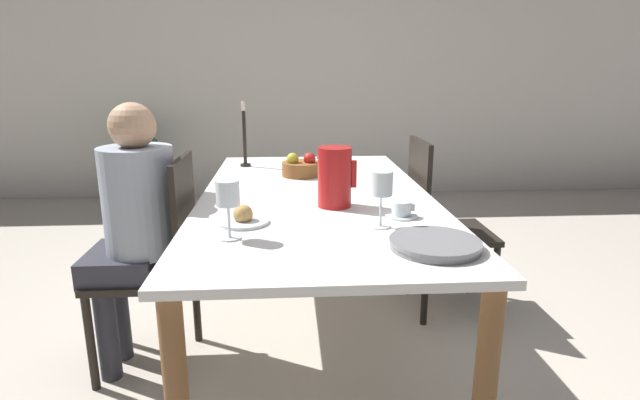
# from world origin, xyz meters

# --- Properties ---
(ground_plane) EXTENTS (20.00, 20.00, 0.00)m
(ground_plane) POSITION_xyz_m (0.00, 0.00, 0.00)
(ground_plane) COLOR beige
(wall_back) EXTENTS (10.00, 0.06, 2.60)m
(wall_back) POSITION_xyz_m (0.00, 3.12, 1.30)
(wall_back) COLOR silver
(wall_back) RESTS_ON ground_plane
(dining_table) EXTENTS (1.02, 1.97, 0.77)m
(dining_table) POSITION_xyz_m (0.00, 0.00, 0.68)
(dining_table) COLOR white
(dining_table) RESTS_ON ground_plane
(chair_person_side) EXTENTS (0.42, 0.42, 0.96)m
(chair_person_side) POSITION_xyz_m (-0.69, -0.08, 0.51)
(chair_person_side) COLOR black
(chair_person_side) RESTS_ON ground_plane
(chair_opposite) EXTENTS (0.42, 0.42, 0.96)m
(chair_opposite) POSITION_xyz_m (0.69, 0.37, 0.51)
(chair_opposite) COLOR black
(chair_opposite) RESTS_ON ground_plane
(person_seated) EXTENTS (0.39, 0.41, 1.19)m
(person_seated) POSITION_xyz_m (-0.79, -0.10, 0.71)
(person_seated) COLOR #33333D
(person_seated) RESTS_ON ground_plane
(red_pitcher) EXTENTS (0.16, 0.14, 0.24)m
(red_pitcher) POSITION_xyz_m (0.07, -0.21, 0.90)
(red_pitcher) COLOR red
(red_pitcher) RESTS_ON dining_table
(wine_glass_water) EXTENTS (0.08, 0.08, 0.20)m
(wine_glass_water) POSITION_xyz_m (0.20, -0.50, 0.93)
(wine_glass_water) COLOR white
(wine_glass_water) RESTS_ON dining_table
(wine_glass_juice) EXTENTS (0.08, 0.08, 0.20)m
(wine_glass_juice) POSITION_xyz_m (-0.32, -0.59, 0.92)
(wine_glass_juice) COLOR white
(wine_glass_juice) RESTS_ON dining_table
(teacup_near_person) EXTENTS (0.12, 0.12, 0.06)m
(teacup_near_person) POSITION_xyz_m (0.31, -0.38, 0.80)
(teacup_near_person) COLOR silver
(teacup_near_person) RESTS_ON dining_table
(teacup_across) EXTENTS (0.12, 0.12, 0.06)m
(teacup_across) POSITION_xyz_m (0.08, 0.04, 0.80)
(teacup_across) COLOR silver
(teacup_across) RESTS_ON dining_table
(serving_tray) EXTENTS (0.29, 0.29, 0.03)m
(serving_tray) POSITION_xyz_m (0.33, -0.73, 0.79)
(serving_tray) COLOR gray
(serving_tray) RESTS_ON dining_table
(bread_plate) EXTENTS (0.19, 0.19, 0.07)m
(bread_plate) POSITION_xyz_m (-0.29, -0.42, 0.79)
(bread_plate) COLOR silver
(bread_plate) RESTS_ON dining_table
(fruit_bowl) EXTENTS (0.20, 0.20, 0.12)m
(fruit_bowl) POSITION_xyz_m (-0.05, 0.40, 0.82)
(fruit_bowl) COLOR brown
(fruit_bowl) RESTS_ON dining_table
(candlestick_tall) EXTENTS (0.06, 0.06, 0.37)m
(candlestick_tall) POSITION_xyz_m (-0.37, 0.69, 0.92)
(candlestick_tall) COLOR black
(candlestick_tall) RESTS_ON dining_table
(potted_plant) EXTENTS (0.43, 0.43, 0.75)m
(potted_plant) POSITION_xyz_m (-1.55, 2.65, 0.50)
(potted_plant) COLOR beige
(potted_plant) RESTS_ON ground_plane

